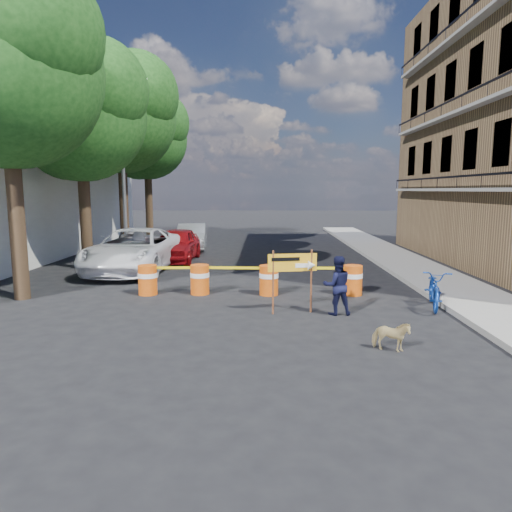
{
  "coord_description": "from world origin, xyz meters",
  "views": [
    {
      "loc": [
        0.23,
        -10.83,
        3.14
      ],
      "look_at": [
        0.01,
        1.83,
        1.3
      ],
      "focal_mm": 32.0,
      "sensor_mm": 36.0,
      "label": 1
    }
  ],
  "objects_px": {
    "barrel_far_left": "(148,279)",
    "suv_white": "(135,250)",
    "barrel_mid_left": "(200,279)",
    "pedestrian": "(337,285)",
    "detour_sign": "(298,267)",
    "sedan_silver": "(192,236)",
    "sedan_red": "(176,245)",
    "dog": "(391,336)",
    "barrel_mid_right": "(269,279)",
    "barrel_far_right": "(353,280)",
    "bicycle": "(435,271)"
  },
  "relations": [
    {
      "from": "barrel_far_right",
      "to": "suv_white",
      "type": "distance_m",
      "value": 8.67
    },
    {
      "from": "barrel_mid_right",
      "to": "bicycle",
      "type": "bearing_deg",
      "value": -17.87
    },
    {
      "from": "barrel_mid_right",
      "to": "sedan_red",
      "type": "relative_size",
      "value": 0.21
    },
    {
      "from": "detour_sign",
      "to": "suv_white",
      "type": "height_order",
      "value": "suv_white"
    },
    {
      "from": "barrel_mid_left",
      "to": "pedestrian",
      "type": "relative_size",
      "value": 0.6
    },
    {
      "from": "barrel_mid_left",
      "to": "pedestrian",
      "type": "distance_m",
      "value": 4.4
    },
    {
      "from": "barrel_mid_left",
      "to": "pedestrian",
      "type": "bearing_deg",
      "value": -30.34
    },
    {
      "from": "barrel_mid_right",
      "to": "suv_white",
      "type": "bearing_deg",
      "value": 142.28
    },
    {
      "from": "barrel_mid_right",
      "to": "pedestrian",
      "type": "bearing_deg",
      "value": -51.71
    },
    {
      "from": "barrel_far_left",
      "to": "barrel_far_right",
      "type": "distance_m",
      "value": 6.18
    },
    {
      "from": "detour_sign",
      "to": "suv_white",
      "type": "distance_m",
      "value": 8.45
    },
    {
      "from": "sedan_silver",
      "to": "dog",
      "type": "bearing_deg",
      "value": -73.4
    },
    {
      "from": "barrel_mid_left",
      "to": "detour_sign",
      "type": "relative_size",
      "value": 0.55
    },
    {
      "from": "pedestrian",
      "to": "suv_white",
      "type": "height_order",
      "value": "suv_white"
    },
    {
      "from": "dog",
      "to": "detour_sign",
      "type": "bearing_deg",
      "value": 48.37
    },
    {
      "from": "barrel_mid_right",
      "to": "bicycle",
      "type": "height_order",
      "value": "bicycle"
    },
    {
      "from": "barrel_mid_right",
      "to": "dog",
      "type": "relative_size",
      "value": 1.24
    },
    {
      "from": "barrel_far_right",
      "to": "sedan_silver",
      "type": "height_order",
      "value": "sedan_silver"
    },
    {
      "from": "dog",
      "to": "sedan_silver",
      "type": "height_order",
      "value": "sedan_silver"
    },
    {
      "from": "dog",
      "to": "bicycle",
      "type": "bearing_deg",
      "value": -13.29
    },
    {
      "from": "detour_sign",
      "to": "suv_white",
      "type": "bearing_deg",
      "value": 123.16
    },
    {
      "from": "barrel_far_right",
      "to": "bicycle",
      "type": "bearing_deg",
      "value": -37.68
    },
    {
      "from": "barrel_far_left",
      "to": "sedan_silver",
      "type": "distance_m",
      "value": 10.72
    },
    {
      "from": "barrel_far_left",
      "to": "suv_white",
      "type": "bearing_deg",
      "value": 110.67
    },
    {
      "from": "barrel_far_right",
      "to": "sedan_silver",
      "type": "distance_m",
      "value": 12.49
    },
    {
      "from": "detour_sign",
      "to": "bicycle",
      "type": "height_order",
      "value": "bicycle"
    },
    {
      "from": "sedan_silver",
      "to": "barrel_far_left",
      "type": "bearing_deg",
      "value": -93.8
    },
    {
      "from": "barrel_far_right",
      "to": "detour_sign",
      "type": "height_order",
      "value": "detour_sign"
    },
    {
      "from": "barrel_far_left",
      "to": "dog",
      "type": "xyz_separation_m",
      "value": [
        6.0,
        -4.79,
        -0.16
      ]
    },
    {
      "from": "detour_sign",
      "to": "sedan_silver",
      "type": "height_order",
      "value": "detour_sign"
    },
    {
      "from": "detour_sign",
      "to": "pedestrian",
      "type": "relative_size",
      "value": 1.09
    },
    {
      "from": "barrel_mid_left",
      "to": "dog",
      "type": "distance_m",
      "value": 6.6
    },
    {
      "from": "pedestrian",
      "to": "sedan_silver",
      "type": "distance_m",
      "value": 14.05
    },
    {
      "from": "pedestrian",
      "to": "sedan_silver",
      "type": "bearing_deg",
      "value": -71.76
    },
    {
      "from": "detour_sign",
      "to": "suv_white",
      "type": "xyz_separation_m",
      "value": [
        -5.9,
        6.04,
        -0.36
      ]
    },
    {
      "from": "barrel_mid_right",
      "to": "suv_white",
      "type": "relative_size",
      "value": 0.15
    },
    {
      "from": "barrel_mid_left",
      "to": "bicycle",
      "type": "bearing_deg",
      "value": -12.89
    },
    {
      "from": "barrel_far_left",
      "to": "pedestrian",
      "type": "distance_m",
      "value": 5.77
    },
    {
      "from": "barrel_far_right",
      "to": "dog",
      "type": "bearing_deg",
      "value": -92.18
    },
    {
      "from": "barrel_mid_right",
      "to": "sedan_silver",
      "type": "relative_size",
      "value": 0.22
    },
    {
      "from": "detour_sign",
      "to": "suv_white",
      "type": "relative_size",
      "value": 0.28
    },
    {
      "from": "barrel_far_left",
      "to": "bicycle",
      "type": "height_order",
      "value": "bicycle"
    },
    {
      "from": "detour_sign",
      "to": "bicycle",
      "type": "relative_size",
      "value": 0.81
    },
    {
      "from": "pedestrian",
      "to": "dog",
      "type": "relative_size",
      "value": 2.07
    },
    {
      "from": "pedestrian",
      "to": "detour_sign",
      "type": "bearing_deg",
      "value": -12.81
    },
    {
      "from": "sedan_red",
      "to": "dog",
      "type": "bearing_deg",
      "value": -60.35
    },
    {
      "from": "barrel_mid_right",
      "to": "sedan_red",
      "type": "height_order",
      "value": "sedan_red"
    },
    {
      "from": "barrel_far_right",
      "to": "barrel_mid_right",
      "type": "bearing_deg",
      "value": -179.1
    },
    {
      "from": "barrel_far_left",
      "to": "barrel_mid_right",
      "type": "distance_m",
      "value": 3.66
    },
    {
      "from": "barrel_far_left",
      "to": "barrel_mid_left",
      "type": "relative_size",
      "value": 1.0
    }
  ]
}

